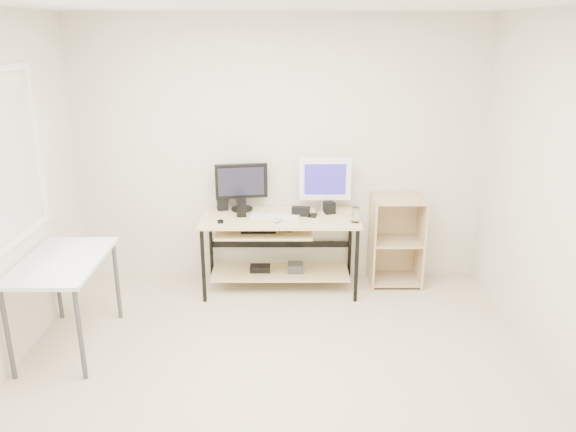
# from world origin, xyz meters

# --- Properties ---
(room) EXTENTS (4.01, 4.01, 2.62)m
(room) POSITION_xyz_m (-0.14, 0.04, 1.32)
(room) COLOR beige
(room) RESTS_ON ground
(desk) EXTENTS (1.50, 0.65, 0.75)m
(desk) POSITION_xyz_m (-0.03, 1.66, 0.54)
(desk) COLOR beige
(desk) RESTS_ON ground
(side_table) EXTENTS (0.60, 1.00, 0.75)m
(side_table) POSITION_xyz_m (-1.68, 0.60, 0.67)
(side_table) COLOR white
(side_table) RESTS_ON ground
(shelf_unit) EXTENTS (0.50, 0.40, 0.90)m
(shelf_unit) POSITION_xyz_m (1.15, 1.82, 0.45)
(shelf_unit) COLOR tan
(shelf_unit) RESTS_ON ground
(black_monitor) EXTENTS (0.51, 0.21, 0.46)m
(black_monitor) POSITION_xyz_m (-0.38, 1.86, 1.02)
(black_monitor) COLOR black
(black_monitor) RESTS_ON desk
(white_imac) EXTENTS (0.50, 0.16, 0.53)m
(white_imac) POSITION_xyz_m (0.43, 1.83, 1.06)
(white_imac) COLOR silver
(white_imac) RESTS_ON desk
(keyboard) EXTENTS (0.47, 0.19, 0.02)m
(keyboard) POSITION_xyz_m (-0.05, 1.63, 0.76)
(keyboard) COLOR white
(keyboard) RESTS_ON desk
(mouse) EXTENTS (0.10, 0.13, 0.04)m
(mouse) POSITION_xyz_m (-0.02, 1.49, 0.77)
(mouse) COLOR #ABABB0
(mouse) RESTS_ON desk
(center_speaker) EXTENTS (0.18, 0.11, 0.08)m
(center_speaker) POSITION_xyz_m (0.20, 1.68, 0.79)
(center_speaker) COLOR black
(center_speaker) RESTS_ON desk
(speaker_left) EXTENTS (0.14, 0.14, 0.22)m
(speaker_left) POSITION_xyz_m (-0.57, 1.87, 0.87)
(speaker_left) COLOR black
(speaker_left) RESTS_ON desk
(speaker_right) EXTENTS (0.12, 0.12, 0.11)m
(speaker_right) POSITION_xyz_m (0.48, 1.75, 0.81)
(speaker_right) COLOR black
(speaker_right) RESTS_ON desk
(audio_controller) EXTENTS (0.09, 0.06, 0.18)m
(audio_controller) POSITION_xyz_m (-0.36, 1.65, 0.84)
(audio_controller) COLOR black
(audio_controller) RESTS_ON desk
(volume_puck) EXTENTS (0.06, 0.06, 0.02)m
(volume_puck) POSITION_xyz_m (-0.55, 1.47, 0.76)
(volume_puck) COLOR black
(volume_puck) RESTS_ON desk
(smartphone) EXTENTS (0.10, 0.14, 0.01)m
(smartphone) POSITION_xyz_m (0.32, 1.67, 0.76)
(smartphone) COLOR black
(smartphone) RESTS_ON desk
(coaster) EXTENTS (0.11, 0.11, 0.01)m
(coaster) POSITION_xyz_m (0.70, 1.48, 0.75)
(coaster) COLOR olive
(coaster) RESTS_ON desk
(drinking_glass) EXTENTS (0.09, 0.09, 0.14)m
(drinking_glass) POSITION_xyz_m (0.70, 1.48, 0.83)
(drinking_glass) COLOR white
(drinking_glass) RESTS_ON coaster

